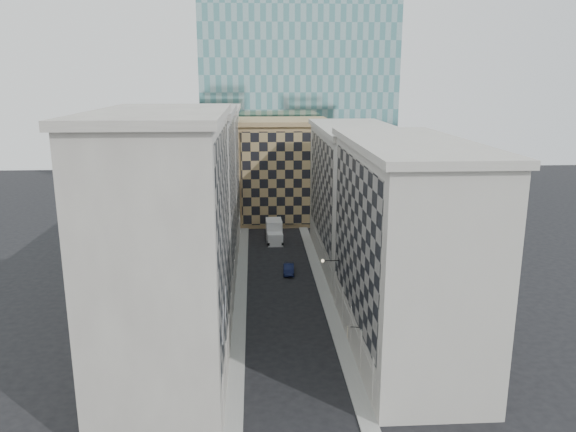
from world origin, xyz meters
name	(u,v)px	position (x,y,z in m)	size (l,w,h in m)	color
sidewalk_west	(241,294)	(-5.25, 30.00, 0.07)	(1.50, 100.00, 0.15)	gray
sidewalk_east	(324,292)	(5.25, 30.00, 0.07)	(1.50, 100.00, 0.15)	gray
bldg_left_a	(168,250)	(-10.88, 11.00, 11.82)	(10.80, 22.80, 23.70)	#A29A91
bldg_left_b	(194,201)	(-10.88, 33.00, 11.32)	(10.80, 22.80, 22.70)	gray
bldg_left_c	(208,175)	(-10.88, 55.00, 10.83)	(10.80, 22.80, 21.70)	#A29A91
bldg_right_a	(404,248)	(10.88, 15.00, 10.32)	(10.80, 26.80, 20.70)	#B3AFA4
bldg_right_b	(354,196)	(10.89, 42.00, 9.85)	(10.80, 28.80, 19.70)	#B3AFA4
tan_block	(283,170)	(2.00, 67.90, 9.44)	(16.80, 14.80, 18.80)	#A58657
church_tower	(269,74)	(0.00, 82.00, 26.95)	(7.20, 7.20, 51.50)	#2A2420
flagpoles_left	(224,314)	(-5.90, 6.00, 8.00)	(0.10, 6.33, 2.33)	gray
bracket_lamp	(324,261)	(4.38, 24.00, 6.20)	(1.98, 0.36, 0.36)	black
box_truck	(274,232)	(-0.22, 53.02, 1.50)	(2.71, 6.34, 3.45)	silver
dark_car	(289,269)	(1.19, 37.20, 0.68)	(1.43, 4.10, 1.35)	#0E1536
shop_sign	(348,332)	(4.95, 10.80, 3.83)	(1.25, 0.79, 0.87)	black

